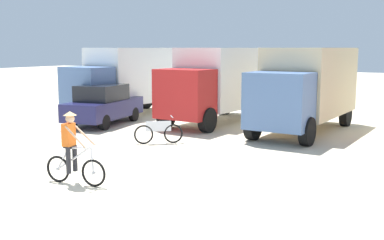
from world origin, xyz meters
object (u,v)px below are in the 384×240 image
object	(u,v)px
box_truck_tan_camper	(306,85)
cyclist_orange_shirt	(73,151)
box_truck_avon_van	(220,81)
bicycle_spare	(159,132)
sedan_parked	(103,105)
box_truck_white_box	(130,78)

from	to	relation	value
box_truck_tan_camper	cyclist_orange_shirt	size ratio (longest dim) A/B	3.78
box_truck_avon_van	bicycle_spare	xyz separation A→B (m)	(0.32, -5.61, -1.48)
box_truck_avon_van	bicycle_spare	size ratio (longest dim) A/B	5.04
cyclist_orange_shirt	bicycle_spare	world-z (taller)	cyclist_orange_shirt
cyclist_orange_shirt	bicycle_spare	xyz separation A→B (m)	(-0.92, 5.27, -0.45)
sedan_parked	bicycle_spare	size ratio (longest dim) A/B	3.22
box_truck_avon_van	bicycle_spare	world-z (taller)	box_truck_avon_van
box_truck_white_box	box_truck_tan_camper	xyz separation A→B (m)	(9.08, -0.57, 0.00)
box_truck_white_box	cyclist_orange_shirt	bearing A→B (deg)	-60.15
box_truck_white_box	cyclist_orange_shirt	xyz separation A→B (m)	(6.19, -10.78, -1.03)
cyclist_orange_shirt	sedan_parked	bearing A→B (deg)	124.92
sedan_parked	cyclist_orange_shirt	world-z (taller)	cyclist_orange_shirt
box_truck_white_box	box_truck_tan_camper	size ratio (longest dim) A/B	1.02
box_truck_avon_van	cyclist_orange_shirt	bearing A→B (deg)	-83.49
box_truck_avon_van	cyclist_orange_shirt	distance (m)	11.00
box_truck_avon_van	sedan_parked	distance (m)	5.31
box_truck_white_box	box_truck_avon_van	size ratio (longest dim) A/B	1.01
box_truck_white_box	box_truck_tan_camper	bearing A→B (deg)	-3.62
box_truck_white_box	box_truck_tan_camper	world-z (taller)	same
sedan_parked	bicycle_spare	world-z (taller)	sedan_parked
box_truck_tan_camper	bicycle_spare	bearing A→B (deg)	-127.75
sedan_parked	bicycle_spare	bearing A→B (deg)	-28.39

